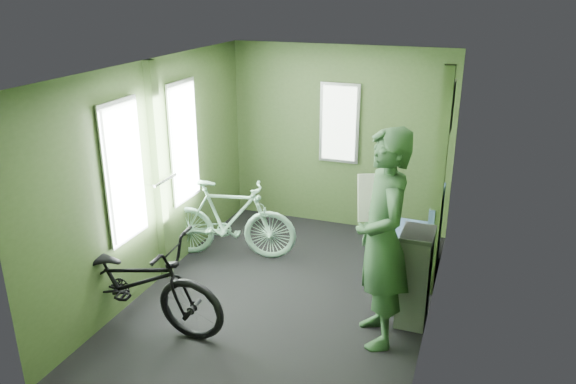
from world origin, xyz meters
name	(u,v)px	position (x,y,z in m)	size (l,w,h in m)	color
room	(282,160)	(-0.04, 0.04, 1.44)	(4.00, 4.02, 2.31)	black
bicycle_black	(136,326)	(-1.12, -0.95, 0.00)	(0.64, 1.83, 0.96)	black
bicycle_mint	(230,256)	(-0.91, 0.63, 0.00)	(0.44, 1.54, 0.93)	#85C09F
passenger	(382,240)	(1.01, -0.36, 0.96)	(0.71, 0.83, 1.93)	#2A4E2D
waste_box	(414,277)	(1.26, 0.02, 0.46)	(0.27, 0.38, 0.92)	slate
bench_seat	(415,250)	(1.15, 0.97, 0.27)	(0.51, 0.89, 0.92)	#314768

